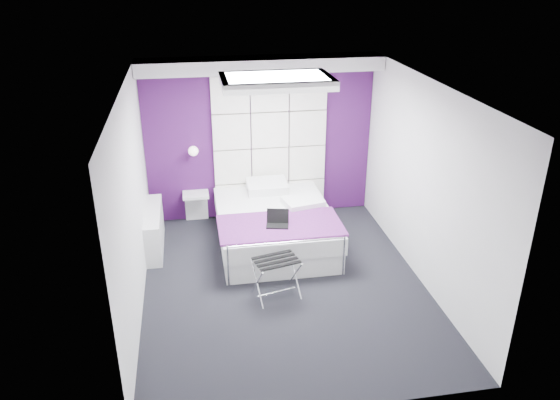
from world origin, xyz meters
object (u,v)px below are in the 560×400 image
Objects in this scene: radiator at (154,229)px; laptop at (277,221)px; bed at (274,226)px; wall_lamp at (193,150)px; nightstand at (196,195)px; luggage_rack at (276,278)px.

radiator is 1.86m from laptop.
bed is at bearing -5.92° from radiator.
radiator is at bearing 174.08° from bed.
bed is 6.82× the size of laptop.
wall_lamp is 1.35m from radiator.
wall_lamp is 1.89m from laptop.
bed is at bearing -40.55° from wall_lamp.
laptop is (-0.04, -0.51, 0.33)m from bed.
wall_lamp is 0.07× the size of bed.
laptop is (1.70, -0.69, 0.33)m from radiator.
wall_lamp is at bearing 77.81° from nightstand.
nightstand is (-1.11, 0.90, 0.19)m from bed.
luggage_rack is (0.91, -2.29, -0.96)m from wall_lamp.
laptop is at bearing 66.24° from luggage_rack.
wall_lamp is 0.73m from nightstand.
radiator is (-0.64, -0.76, -0.92)m from wall_lamp.
nightstand is 1.35× the size of laptop.
luggage_rack is at bearing -68.47° from wall_lamp.
nightstand is at bearing 48.75° from radiator.
laptop reaches higher than radiator.
bed is (1.10, -0.94, -0.92)m from wall_lamp.
luggage_rack is (0.91, -2.25, -0.23)m from nightstand.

